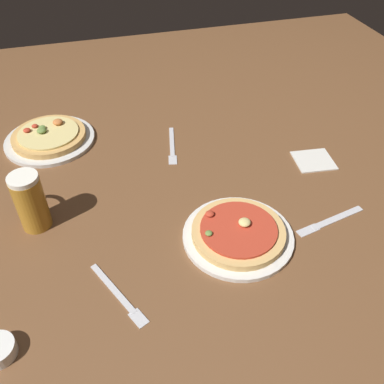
% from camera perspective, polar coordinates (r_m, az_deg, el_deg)
% --- Properties ---
extents(ground_plane, '(2.40, 2.40, 0.03)m').
position_cam_1_polar(ground_plane, '(1.17, 0.00, -1.28)').
color(ground_plane, brown).
extents(pizza_plate_near, '(0.27, 0.27, 0.05)m').
position_cam_1_polar(pizza_plate_near, '(1.05, 6.25, -5.58)').
color(pizza_plate_near, silver).
rests_on(pizza_plate_near, ground_plane).
extents(pizza_plate_far, '(0.28, 0.28, 0.05)m').
position_cam_1_polar(pizza_plate_far, '(1.44, -18.72, 7.02)').
color(pizza_plate_far, silver).
rests_on(pizza_plate_far, ground_plane).
extents(beer_mug_dark, '(0.09, 0.12, 0.16)m').
position_cam_1_polar(beer_mug_dark, '(1.11, -21.11, -1.12)').
color(beer_mug_dark, '#B27A23').
rests_on(beer_mug_dark, ground_plane).
extents(napkin_folded, '(0.12, 0.12, 0.01)m').
position_cam_1_polar(napkin_folded, '(1.34, 16.12, 4.18)').
color(napkin_folded, silver).
rests_on(napkin_folded, ground_plane).
extents(fork_left, '(0.06, 0.20, 0.01)m').
position_cam_1_polar(fork_left, '(1.35, -2.71, 6.24)').
color(fork_left, silver).
rests_on(fork_left, ground_plane).
extents(knife_right, '(0.21, 0.06, 0.01)m').
position_cam_1_polar(knife_right, '(1.15, 18.17, -3.68)').
color(knife_right, silver).
rests_on(knife_right, ground_plane).
extents(fork_spare, '(0.10, 0.19, 0.01)m').
position_cam_1_polar(fork_spare, '(0.96, -9.86, -13.53)').
color(fork_spare, silver).
rests_on(fork_spare, ground_plane).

